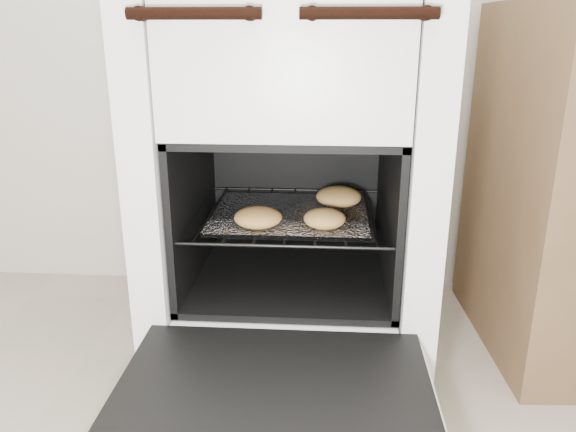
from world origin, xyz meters
The scene contains 5 objects.
stove centered at (-0.10, 1.13, 0.50)m, with size 0.67×0.75×1.03m.
oven_door centered at (-0.10, 0.56, 0.22)m, with size 0.60×0.47×0.04m.
oven_rack centered at (-0.10, 1.05, 0.42)m, with size 0.49×0.47×0.01m.
foil_sheet centered at (-0.10, 1.03, 0.43)m, with size 0.38×0.33×0.01m, color white.
baked_rolls centered at (-0.05, 1.00, 0.46)m, with size 0.32×0.31×0.05m.
Camera 1 is at (-0.01, -0.29, 0.87)m, focal length 35.00 mm.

